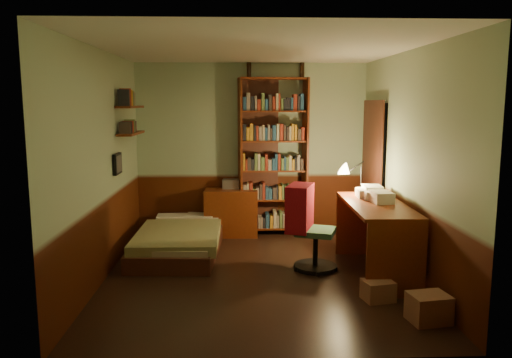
{
  "coord_description": "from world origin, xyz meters",
  "views": [
    {
      "loc": [
        -0.24,
        -5.65,
        2.0
      ],
      "look_at": [
        0.0,
        0.25,
        1.1
      ],
      "focal_mm": 35.0,
      "sensor_mm": 36.0,
      "label": 1
    }
  ],
  "objects_px": {
    "mini_stereo": "(231,184)",
    "cardboard_box_b": "(378,290)",
    "office_chair": "(316,228)",
    "cardboard_box_a": "(429,308)",
    "desk": "(375,239)",
    "bookshelf": "(273,157)",
    "bed": "(180,232)",
    "dresser": "(231,213)",
    "desk_lamp": "(361,170)"
  },
  "relations": [
    {
      "from": "mini_stereo",
      "to": "desk",
      "type": "relative_size",
      "value": 0.16
    },
    {
      "from": "desk_lamp",
      "to": "cardboard_box_b",
      "type": "height_order",
      "value": "desk_lamp"
    },
    {
      "from": "mini_stereo",
      "to": "desk_lamp",
      "type": "bearing_deg",
      "value": -30.96
    },
    {
      "from": "mini_stereo",
      "to": "desk_lamp",
      "type": "xyz_separation_m",
      "value": [
        1.7,
        -1.2,
        0.36
      ]
    },
    {
      "from": "dresser",
      "to": "bed",
      "type": "bearing_deg",
      "value": -127.46
    },
    {
      "from": "bed",
      "to": "dresser",
      "type": "bearing_deg",
      "value": 53.98
    },
    {
      "from": "bookshelf",
      "to": "desk",
      "type": "relative_size",
      "value": 1.51
    },
    {
      "from": "bed",
      "to": "desk",
      "type": "xyz_separation_m",
      "value": [
        2.4,
        -0.94,
        0.14
      ]
    },
    {
      "from": "dresser",
      "to": "mini_stereo",
      "type": "relative_size",
      "value": 3.13
    },
    {
      "from": "bed",
      "to": "office_chair",
      "type": "xyz_separation_m",
      "value": [
        1.72,
        -0.77,
        0.23
      ]
    },
    {
      "from": "desk",
      "to": "cardboard_box_a",
      "type": "relative_size",
      "value": 4.48
    },
    {
      "from": "dresser",
      "to": "office_chair",
      "type": "xyz_separation_m",
      "value": [
        1.03,
        -1.61,
        0.15
      ]
    },
    {
      "from": "bed",
      "to": "office_chair",
      "type": "bearing_deg",
      "value": -20.64
    },
    {
      "from": "bookshelf",
      "to": "office_chair",
      "type": "height_order",
      "value": "bookshelf"
    },
    {
      "from": "desk_lamp",
      "to": "cardboard_box_a",
      "type": "height_order",
      "value": "desk_lamp"
    },
    {
      "from": "mini_stereo",
      "to": "cardboard_box_a",
      "type": "distance_m",
      "value": 3.79
    },
    {
      "from": "dresser",
      "to": "cardboard_box_b",
      "type": "height_order",
      "value": "dresser"
    },
    {
      "from": "bed",
      "to": "bookshelf",
      "type": "distance_m",
      "value": 1.85
    },
    {
      "from": "cardboard_box_b",
      "to": "bed",
      "type": "bearing_deg",
      "value": 141.46
    },
    {
      "from": "bookshelf",
      "to": "mini_stereo",
      "type": "bearing_deg",
      "value": 169.26
    },
    {
      "from": "bed",
      "to": "desk_lamp",
      "type": "height_order",
      "value": "desk_lamp"
    },
    {
      "from": "dresser",
      "to": "desk",
      "type": "bearing_deg",
      "value": -43.97
    },
    {
      "from": "dresser",
      "to": "desk_lamp",
      "type": "height_order",
      "value": "desk_lamp"
    },
    {
      "from": "desk",
      "to": "desk_lamp",
      "type": "xyz_separation_m",
      "value": [
        -0.02,
        0.7,
        0.72
      ]
    },
    {
      "from": "desk",
      "to": "cardboard_box_b",
      "type": "height_order",
      "value": "desk"
    },
    {
      "from": "mini_stereo",
      "to": "bookshelf",
      "type": "bearing_deg",
      "value": 0.76
    },
    {
      "from": "bookshelf",
      "to": "desk",
      "type": "distance_m",
      "value": 2.29
    },
    {
      "from": "mini_stereo",
      "to": "desk",
      "type": "bearing_deg",
      "value": -43.65
    },
    {
      "from": "cardboard_box_a",
      "to": "desk",
      "type": "bearing_deg",
      "value": 95.6
    },
    {
      "from": "cardboard_box_a",
      "to": "dresser",
      "type": "bearing_deg",
      "value": 120.59
    },
    {
      "from": "bed",
      "to": "cardboard_box_a",
      "type": "height_order",
      "value": "bed"
    },
    {
      "from": "mini_stereo",
      "to": "cardboard_box_b",
      "type": "xyz_separation_m",
      "value": [
        1.52,
        -2.72,
        -0.67
      ]
    },
    {
      "from": "desk",
      "to": "office_chair",
      "type": "distance_m",
      "value": 0.71
    },
    {
      "from": "dresser",
      "to": "desk_lamp",
      "type": "relative_size",
      "value": 1.35
    },
    {
      "from": "desk",
      "to": "cardboard_box_a",
      "type": "height_order",
      "value": "desk"
    },
    {
      "from": "mini_stereo",
      "to": "office_chair",
      "type": "height_order",
      "value": "office_chair"
    },
    {
      "from": "bed",
      "to": "desk",
      "type": "bearing_deg",
      "value": -17.85
    },
    {
      "from": "bed",
      "to": "mini_stereo",
      "type": "height_order",
      "value": "mini_stereo"
    },
    {
      "from": "desk_lamp",
      "to": "cardboard_box_a",
      "type": "distance_m",
      "value": 2.28
    },
    {
      "from": "cardboard_box_a",
      "to": "office_chair",
      "type": "bearing_deg",
      "value": 118.33
    },
    {
      "from": "dresser",
      "to": "cardboard_box_b",
      "type": "bearing_deg",
      "value": -57.53
    },
    {
      "from": "bookshelf",
      "to": "desk",
      "type": "xyz_separation_m",
      "value": [
        1.08,
        -1.86,
        -0.77
      ]
    },
    {
      "from": "dresser",
      "to": "bookshelf",
      "type": "relative_size",
      "value": 0.34
    },
    {
      "from": "desk",
      "to": "bookshelf",
      "type": "bearing_deg",
      "value": 121.24
    },
    {
      "from": "dresser",
      "to": "desk_lamp",
      "type": "xyz_separation_m",
      "value": [
        1.7,
        -1.08,
        0.78
      ]
    },
    {
      "from": "office_chair",
      "to": "cardboard_box_a",
      "type": "distance_m",
      "value": 1.76
    },
    {
      "from": "office_chair",
      "to": "cardboard_box_a",
      "type": "bearing_deg",
      "value": -42.18
    },
    {
      "from": "desk_lamp",
      "to": "office_chair",
      "type": "bearing_deg",
      "value": -164.33
    },
    {
      "from": "mini_stereo",
      "to": "cardboard_box_b",
      "type": "bearing_deg",
      "value": -56.43
    },
    {
      "from": "dresser",
      "to": "cardboard_box_a",
      "type": "relative_size",
      "value": 2.27
    }
  ]
}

